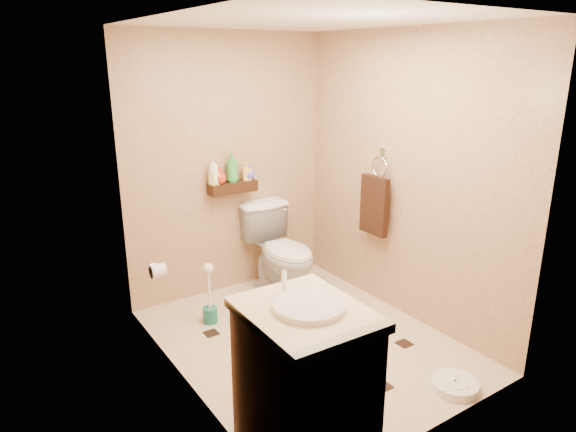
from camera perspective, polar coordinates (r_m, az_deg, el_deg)
ground at (r=4.22m, az=2.00°, el=-13.69°), size 2.50×2.50×0.00m
wall_back at (r=4.78m, az=-6.69°, el=5.46°), size 2.00×0.04×2.40m
wall_front at (r=2.88m, az=17.00°, el=-3.14°), size 2.00×0.04×2.40m
wall_left at (r=3.28m, az=-12.10°, el=-0.28°), size 0.04×2.50×2.40m
wall_right at (r=4.39m, az=12.83°, el=4.10°), size 0.04×2.50×2.40m
ceiling at (r=3.63m, az=2.42°, el=20.93°), size 2.00×2.50×0.02m
wall_shelf at (r=4.75m, az=-6.17°, el=3.18°), size 0.46×0.14×0.10m
floor_accents at (r=4.20m, az=2.32°, el=-13.76°), size 1.31×1.47×0.01m
toilet at (r=4.81m, az=-0.69°, el=-4.02°), size 0.49×0.84×0.85m
vanity at (r=2.97m, az=1.86°, el=-17.74°), size 0.62×0.75×1.03m
bathroom_scale at (r=3.85m, az=18.04°, el=-17.41°), size 0.42×0.42×0.06m
toilet_brush at (r=4.44m, az=-8.70°, el=-9.42°), size 0.12×0.12×0.54m
towel_ring at (r=4.56m, az=9.61°, el=1.47°), size 0.12×0.30×0.76m
toilet_paper at (r=4.08m, az=-14.28°, el=-5.90°), size 0.12×0.11×0.12m
bottle_a at (r=4.63m, az=-8.28°, el=4.94°), size 0.12×0.12×0.25m
bottle_b at (r=4.64m, az=-8.23°, el=4.48°), size 0.08×0.08×0.17m
bottle_c at (r=4.67m, az=-7.62°, el=4.48°), size 0.15×0.15×0.16m
bottle_d at (r=4.71m, az=-6.24°, el=5.39°), size 0.14×0.14×0.27m
bottle_e at (r=4.79m, az=-4.63°, el=5.01°), size 0.09×0.09×0.17m
bottle_f at (r=4.81m, az=-4.36°, el=4.88°), size 0.12×0.12×0.14m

